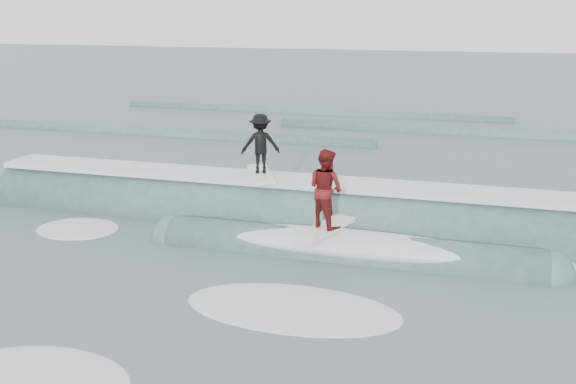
# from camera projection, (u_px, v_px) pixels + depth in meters

# --- Properties ---
(ground) EXTENTS (160.00, 160.00, 0.00)m
(ground) POSITION_uv_depth(u_px,v_px,m) (256.00, 270.00, 14.41)
(ground) COLOR #384B51
(ground) RESTS_ON ground
(breaking_wave) EXTENTS (20.20, 3.91, 2.27)m
(breaking_wave) POSITION_uv_depth(u_px,v_px,m) (305.00, 224.00, 17.38)
(breaking_wave) COLOR #345758
(breaking_wave) RESTS_ON ground
(surfer_black) EXTENTS (1.36, 2.04, 1.73)m
(surfer_black) POSITION_uv_depth(u_px,v_px,m) (261.00, 146.00, 17.53)
(surfer_black) COLOR white
(surfer_black) RESTS_ON ground
(surfer_red) EXTENTS (1.18, 2.07, 1.98)m
(surfer_red) POSITION_uv_depth(u_px,v_px,m) (326.00, 192.00, 15.02)
(surfer_red) COLOR silver
(surfer_red) RESTS_ON ground
(whitewater) EXTENTS (13.47, 9.04, 0.10)m
(whitewater) POSITION_uv_depth(u_px,v_px,m) (251.00, 296.00, 13.11)
(whitewater) COLOR white
(whitewater) RESTS_ON ground
(far_swells) EXTENTS (38.68, 8.65, 0.80)m
(far_swells) POSITION_uv_depth(u_px,v_px,m) (338.00, 130.00, 31.18)
(far_swells) COLOR #345758
(far_swells) RESTS_ON ground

